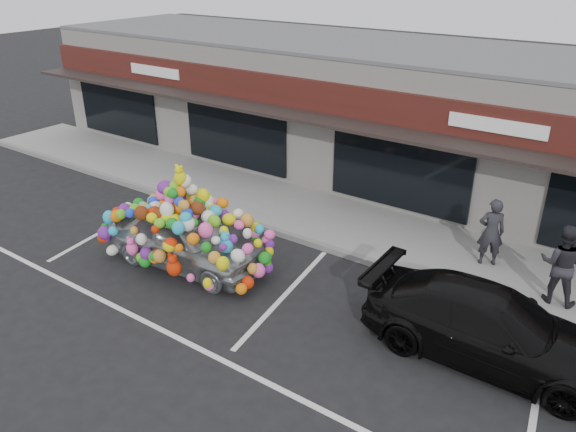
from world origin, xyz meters
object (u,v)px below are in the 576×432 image
Objects in this scene: toy_car at (185,232)px; pedestrian_a at (491,232)px; black_sedan at (490,327)px; pedestrian_b at (562,264)px.

pedestrian_a is at bearing -60.83° from toy_car.
toy_car is 0.95× the size of black_sedan.
pedestrian_b is at bearing 129.59° from pedestrian_a.
black_sedan is 2.64× the size of pedestrian_b.
pedestrian_b is (1.70, -0.77, 0.06)m from pedestrian_a.
toy_car is 2.68× the size of pedestrian_a.
toy_car reaches higher than pedestrian_a.
black_sedan is at bearing -88.51° from toy_car.
pedestrian_a is 1.86m from pedestrian_b.
pedestrian_b is (7.77, 3.23, 0.18)m from toy_car.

